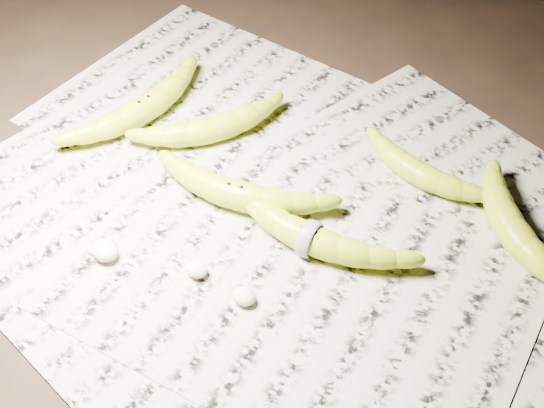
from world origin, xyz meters
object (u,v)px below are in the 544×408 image
Objects in this scene: banana_left_a at (144,107)px; banana_upper_b at (512,227)px; banana_left_b at (213,127)px; banana_center at (236,193)px; banana_taped at (310,237)px; banana_upper_a at (420,171)px.

banana_left_a is 0.55m from banana_upper_b.
banana_center is at bearing -96.10° from banana_left_b.
banana_left_a is 0.35m from banana_taped.
banana_upper_b reaches higher than banana_taped.
banana_left_a is at bearing -157.82° from banana_upper_a.
banana_taped is (0.12, -0.00, -0.00)m from banana_center.
banana_center is at bearing -128.80° from banana_upper_a.
banana_left_a is at bearing 135.21° from banana_left_b.
banana_left_b is (0.11, 0.03, -0.00)m from banana_left_a.
banana_left_a reaches higher than banana_left_b.
banana_left_a is 1.00× the size of banana_taped.
banana_left_b is 0.86× the size of banana_taped.
banana_left_b is 0.44m from banana_upper_b.
banana_upper_b is at bearing -73.09° from banana_left_a.
banana_left_b is 0.14m from banana_center.
banana_upper_b is (0.43, 0.09, 0.00)m from banana_left_b.
banana_taped is 0.20m from banana_upper_a.
banana_left_b is at bearing -131.74° from banana_upper_b.
banana_left_a is 1.06× the size of banana_center.
banana_left_a is 0.23m from banana_center.
banana_left_b is at bearing -70.14° from banana_left_a.
banana_left_a is 1.15× the size of banana_left_b.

